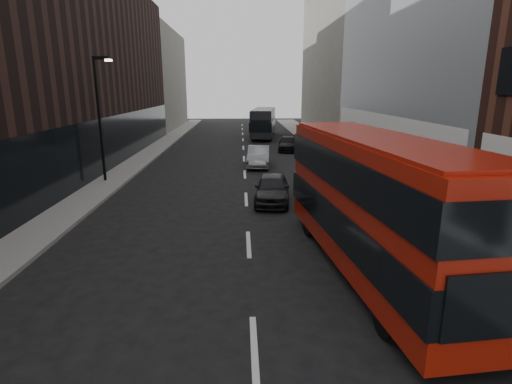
{
  "coord_description": "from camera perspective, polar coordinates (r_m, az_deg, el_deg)",
  "views": [
    {
      "loc": [
        -0.25,
        -5.4,
        5.43
      ],
      "look_at": [
        0.18,
        5.84,
        2.5
      ],
      "focal_mm": 28.0,
      "sensor_mm": 36.0,
      "label": 1
    }
  ],
  "objects": [
    {
      "name": "sidewalk_left",
      "position": [
        31.83,
        -16.32,
        4.32
      ],
      "size": [
        2.0,
        80.0,
        0.15
      ],
      "primitive_type": "cube",
      "color": "slate",
      "rests_on": "ground"
    },
    {
      "name": "building_left_far",
      "position": [
        58.5,
        -13.79,
        15.24
      ],
      "size": [
        5.0,
        20.0,
        13.0
      ],
      "primitive_type": "cube",
      "color": "slate",
      "rests_on": "ground"
    },
    {
      "name": "building_left_mid",
      "position": [
        37.18,
        -20.67,
        16.12
      ],
      "size": [
        5.0,
        24.0,
        14.0
      ],
      "primitive_type": "cube",
      "color": "black",
      "rests_on": "ground"
    },
    {
      "name": "grey_bus",
      "position": [
        45.93,
        1.08,
        9.95
      ],
      "size": [
        3.53,
        10.07,
        3.2
      ],
      "rotation": [
        0.0,
        0.0,
        -0.12
      ],
      "color": "black",
      "rests_on": "ground"
    },
    {
      "name": "building_modern_block",
      "position": [
        29.23,
        23.29,
        22.29
      ],
      "size": [
        5.03,
        22.0,
        20.0
      ],
      "color": "#ACB2B7",
      "rests_on": "ground"
    },
    {
      "name": "building_victorian",
      "position": [
        50.93,
        11.64,
        19.07
      ],
      "size": [
        6.5,
        24.0,
        21.0
      ],
      "color": "slate",
      "rests_on": "ground"
    },
    {
      "name": "red_bus",
      "position": [
        12.18,
        16.48,
        -0.95
      ],
      "size": [
        3.43,
        10.38,
        4.13
      ],
      "rotation": [
        0.0,
        0.0,
        0.1
      ],
      "color": "#A2180A",
      "rests_on": "ground"
    },
    {
      "name": "sidewalk_right",
      "position": [
        31.83,
        11.96,
        4.59
      ],
      "size": [
        3.0,
        80.0,
        0.15
      ],
      "primitive_type": "cube",
      "color": "slate",
      "rests_on": "ground"
    },
    {
      "name": "car_c",
      "position": [
        36.22,
        4.63,
        6.9
      ],
      "size": [
        2.23,
        4.41,
        1.23
      ],
      "primitive_type": "imported",
      "rotation": [
        0.0,
        0.0,
        -0.12
      ],
      "color": "black",
      "rests_on": "ground"
    },
    {
      "name": "car_b",
      "position": [
        28.61,
        0.37,
        5.11
      ],
      "size": [
        1.86,
        4.46,
        1.43
      ],
      "primitive_type": "imported",
      "rotation": [
        0.0,
        0.0,
        -0.08
      ],
      "color": "gray",
      "rests_on": "ground"
    },
    {
      "name": "car_a",
      "position": [
        19.51,
        2.34,
        0.53
      ],
      "size": [
        2.07,
        4.21,
        1.38
      ],
      "primitive_type": "imported",
      "rotation": [
        0.0,
        0.0,
        -0.11
      ],
      "color": "black",
      "rests_on": "ground"
    },
    {
      "name": "street_lamp",
      "position": [
        24.75,
        -21.38,
        10.72
      ],
      "size": [
        1.06,
        0.22,
        7.0
      ],
      "color": "black",
      "rests_on": "sidewalk_left"
    }
  ]
}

